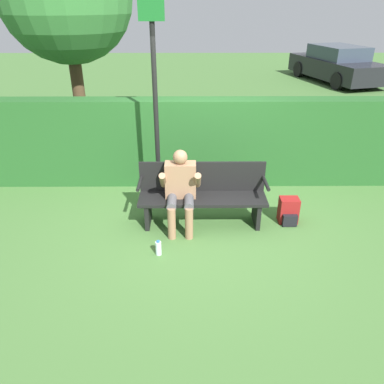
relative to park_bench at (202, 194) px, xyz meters
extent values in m
plane|color=#426B33|center=(0.00, -0.07, -0.45)|extent=(40.00, 40.00, 0.00)
cube|color=#235623|center=(0.00, 1.35, 0.30)|extent=(12.00, 0.40, 1.49)
cube|color=black|center=(0.00, -0.07, -0.04)|extent=(1.81, 0.47, 0.05)
cube|color=black|center=(0.00, 0.15, 0.21)|extent=(1.81, 0.04, 0.45)
cube|color=black|center=(-0.78, -0.07, -0.25)|extent=(0.06, 0.42, 0.39)
cube|color=black|center=(0.78, -0.07, -0.25)|extent=(0.06, 0.42, 0.39)
cylinder|color=black|center=(-0.88, -0.07, 0.20)|extent=(0.05, 0.42, 0.05)
cylinder|color=black|center=(0.88, -0.07, 0.20)|extent=(0.05, 0.42, 0.05)
cube|color=#997051|center=(-0.31, -0.02, 0.24)|extent=(0.43, 0.22, 0.50)
sphere|color=#997051|center=(-0.31, -0.02, 0.58)|extent=(0.20, 0.20, 0.20)
cylinder|color=#4C4C51|center=(-0.43, -0.23, 0.02)|extent=(0.13, 0.42, 0.13)
cylinder|color=#4C4C51|center=(-0.19, -0.23, 0.02)|extent=(0.13, 0.42, 0.13)
cylinder|color=#997051|center=(-0.43, -0.45, -0.21)|extent=(0.11, 0.11, 0.46)
cylinder|color=#997051|center=(-0.19, -0.45, -0.21)|extent=(0.11, 0.11, 0.46)
cylinder|color=#997051|center=(-0.55, -0.15, 0.29)|extent=(0.09, 0.31, 0.31)
cylinder|color=#997051|center=(-0.07, -0.15, 0.29)|extent=(0.09, 0.31, 0.31)
cube|color=maroon|center=(1.26, -0.02, -0.26)|extent=(0.27, 0.20, 0.38)
cube|color=black|center=(1.26, -0.16, -0.35)|extent=(0.20, 0.07, 0.17)
cylinder|color=silver|center=(-0.58, -0.82, -0.35)|extent=(0.08, 0.08, 0.19)
cylinder|color=#2D66B2|center=(-0.58, -0.82, -0.25)|extent=(0.04, 0.04, 0.02)
cylinder|color=black|center=(-0.66, 0.52, 1.04)|extent=(0.07, 0.07, 2.98)
cube|color=#196626|center=(-0.66, 0.48, 2.36)|extent=(0.34, 0.02, 0.25)
cube|color=black|center=(5.63, 10.64, 0.08)|extent=(2.83, 4.70, 0.68)
cube|color=#333D4C|center=(5.63, 10.64, 0.67)|extent=(2.03, 2.44, 0.50)
cylinder|color=black|center=(4.47, 11.74, -0.14)|extent=(0.34, 0.64, 0.61)
cylinder|color=black|center=(6.07, 12.17, -0.14)|extent=(0.34, 0.64, 0.61)
cylinder|color=black|center=(5.18, 9.11, -0.14)|extent=(0.34, 0.64, 0.61)
cylinder|color=black|center=(6.78, 9.54, -0.14)|extent=(0.34, 0.64, 0.61)
cylinder|color=#4C3823|center=(-2.55, 3.38, 0.68)|extent=(0.26, 0.26, 2.25)
camera|label=1|loc=(-0.18, -4.74, 2.47)|focal=35.00mm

